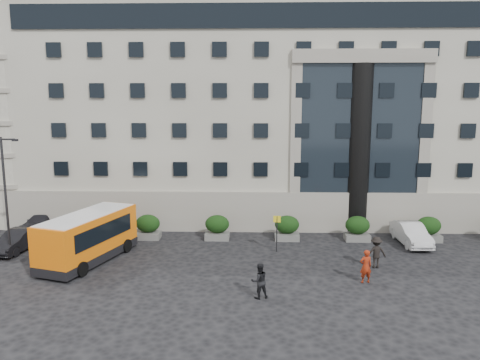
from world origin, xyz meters
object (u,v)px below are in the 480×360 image
at_px(pedestrian_a, 366,266).
at_px(pedestrian_b, 259,281).
at_px(hedge_a, 148,227).
at_px(hedge_e, 428,229).
at_px(red_truck, 13,199).
at_px(white_taxi, 411,234).
at_px(parked_car_d, 56,205).
at_px(hedge_c, 287,228).
at_px(bus_stop_sign, 277,227).
at_px(parked_car_b, 18,240).
at_px(parked_car_c, 42,222).
at_px(pedestrian_c, 376,252).
at_px(hedge_b, 217,227).
at_px(street_lamp, 6,194).
at_px(hedge_d, 357,228).
at_px(minibus, 88,236).

height_order(pedestrian_a, pedestrian_b, pedestrian_a).
relative_size(hedge_a, pedestrian_a, 0.95).
xyz_separation_m(hedge_e, red_truck, (-34.29, 6.35, 0.71)).
bearing_deg(white_taxi, hedge_a, 175.01).
bearing_deg(parked_car_d, hedge_a, -28.14).
xyz_separation_m(parked_car_d, white_taxi, (29.74, -9.00, 0.08)).
xyz_separation_m(hedge_a, white_taxi, (19.28, -0.80, -0.16)).
relative_size(hedge_c, bus_stop_sign, 0.73).
relative_size(red_truck, pedestrian_a, 3.08).
relative_size(parked_car_b, pedestrian_b, 2.33).
height_order(hedge_a, parked_car_d, hedge_a).
relative_size(parked_car_d, pedestrian_a, 2.59).
bearing_deg(white_taxi, hedge_e, 25.13).
bearing_deg(parked_car_c, pedestrian_c, -9.34).
bearing_deg(hedge_b, white_taxi, -3.25).
bearing_deg(parked_car_b, parked_car_c, 105.86).
distance_m(hedge_b, pedestrian_c, 11.79).
height_order(hedge_b, pedestrian_a, pedestrian_a).
xyz_separation_m(hedge_e, white_taxi, (-1.52, -0.80, -0.16)).
distance_m(parked_car_b, pedestrian_c, 23.98).
bearing_deg(pedestrian_a, pedestrian_c, -127.54).
bearing_deg(hedge_b, parked_car_b, -167.17).
height_order(hedge_c, hedge_e, same).
height_order(hedge_a, street_lamp, street_lamp).
distance_m(hedge_d, bus_stop_sign, 6.76).
bearing_deg(pedestrian_a, hedge_d, -110.39).
bearing_deg(hedge_b, pedestrian_a, -42.08).
xyz_separation_m(hedge_c, pedestrian_c, (5.09, -5.75, 0.06)).
bearing_deg(pedestrian_b, hedge_e, -159.54).
xyz_separation_m(white_taxi, pedestrian_a, (-5.00, -7.40, 0.20)).
relative_size(hedge_e, pedestrian_b, 0.97).
bearing_deg(hedge_d, hedge_a, 180.00).
distance_m(hedge_a, hedge_d, 15.60).
height_order(street_lamp, parked_car_d, street_lamp).
xyz_separation_m(minibus, parked_car_c, (-6.34, 7.14, -1.05)).
bearing_deg(parked_car_d, parked_car_c, -66.93).
bearing_deg(bus_stop_sign, pedestrian_b, -99.49).
distance_m(bus_stop_sign, parked_car_d, 22.82).
relative_size(hedge_c, minibus, 0.23).
relative_size(hedge_e, bus_stop_sign, 0.73).
bearing_deg(hedge_d, hedge_e, 0.00).
relative_size(hedge_b, pedestrian_c, 0.93).
relative_size(pedestrian_a, pedestrian_c, 0.98).
xyz_separation_m(street_lamp, bus_stop_sign, (17.44, 2.00, -2.64)).
bearing_deg(hedge_d, hedge_c, 180.00).
height_order(bus_stop_sign, minibus, minibus).
relative_size(red_truck, white_taxi, 1.27).
relative_size(hedge_c, parked_car_d, 0.37).
xyz_separation_m(hedge_c, bus_stop_sign, (-0.90, -2.80, 0.80)).
xyz_separation_m(hedge_b, hedge_d, (10.40, 0.00, 0.00)).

